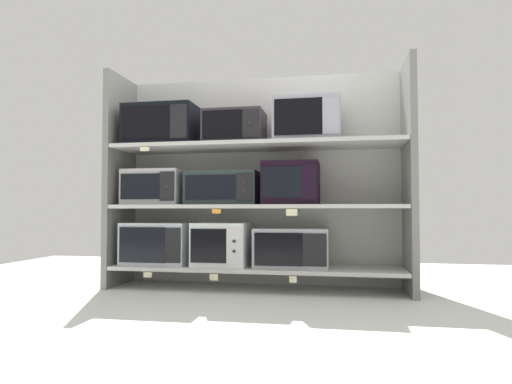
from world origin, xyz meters
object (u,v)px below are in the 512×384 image
object	(u,v)px
microwave_6	(163,127)
microwave_8	(307,121)
microwave_0	(159,243)
microwave_1	(223,244)
microwave_4	(223,188)
microwave_7	(235,128)
microwave_3	(156,188)
microwave_5	(291,183)
microwave_2	(292,247)

from	to	relation	value
microwave_6	microwave_8	size ratio (longest dim) A/B	1.13
microwave_0	microwave_1	bearing A→B (deg)	0.03
microwave_4	microwave_7	xyz separation A→B (m)	(0.09, -0.00, 0.48)
microwave_6	microwave_7	bearing A→B (deg)	-0.02
microwave_3	microwave_6	size ratio (longest dim) A/B	0.82
microwave_1	microwave_4	bearing A→B (deg)	2.50
microwave_1	microwave_6	distance (m)	1.09
microwave_7	microwave_8	size ratio (longest dim) A/B	0.92
microwave_6	microwave_7	size ratio (longest dim) A/B	1.23
microwave_3	microwave_8	size ratio (longest dim) A/B	0.92
microwave_4	microwave_0	bearing A→B (deg)	-179.96
microwave_5	microwave_1	bearing A→B (deg)	-179.98
microwave_7	microwave_8	distance (m)	0.58
microwave_1	microwave_5	distance (m)	0.73
microwave_7	microwave_6	bearing A→B (deg)	179.98
microwave_3	microwave_0	bearing A→B (deg)	-0.84
microwave_0	microwave_1	xyz separation A→B (m)	(0.54, 0.00, 0.00)
microwave_0	microwave_8	bearing A→B (deg)	0.00
microwave_8	microwave_6	bearing A→B (deg)	179.99
microwave_5	microwave_7	size ratio (longest dim) A/B	0.91
microwave_5	microwave_6	size ratio (longest dim) A/B	0.74
microwave_0	microwave_6	distance (m)	0.96
microwave_4	microwave_6	size ratio (longest dim) A/B	0.98
microwave_1	microwave_6	size ratio (longest dim) A/B	0.75
microwave_0	microwave_6	world-z (taller)	microwave_6
microwave_5	microwave_8	xyz separation A→B (m)	(0.13, -0.00, 0.48)
microwave_2	microwave_4	world-z (taller)	microwave_4
microwave_1	microwave_8	size ratio (longest dim) A/B	0.85
microwave_2	microwave_4	size ratio (longest dim) A/B	1.00
microwave_3	microwave_7	xyz separation A→B (m)	(0.66, -0.00, 0.47)
microwave_5	microwave_6	world-z (taller)	microwave_6
microwave_1	microwave_0	bearing A→B (deg)	-179.97
microwave_1	microwave_6	bearing A→B (deg)	-179.99
microwave_4	microwave_6	world-z (taller)	microwave_6
microwave_0	microwave_7	xyz separation A→B (m)	(0.63, -0.00, 0.92)
microwave_1	microwave_6	world-z (taller)	microwave_6
microwave_5	microwave_6	distance (m)	1.17
microwave_3	microwave_6	bearing A→B (deg)	-0.28
microwave_6	microwave_1	bearing A→B (deg)	0.01
microwave_5	microwave_8	bearing A→B (deg)	-0.19
microwave_1	microwave_8	world-z (taller)	microwave_8
microwave_8	microwave_0	bearing A→B (deg)	-180.00
microwave_3	microwave_5	size ratio (longest dim) A/B	1.10
microwave_0	microwave_2	world-z (taller)	microwave_0
microwave_2	microwave_3	bearing A→B (deg)	179.98
microwave_4	microwave_6	xyz separation A→B (m)	(-0.52, -0.00, 0.51)
microwave_2	microwave_6	size ratio (longest dim) A/B	0.98
microwave_4	microwave_7	distance (m)	0.49
microwave_3	microwave_4	size ratio (longest dim) A/B	0.83
microwave_4	microwave_5	distance (m)	0.55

